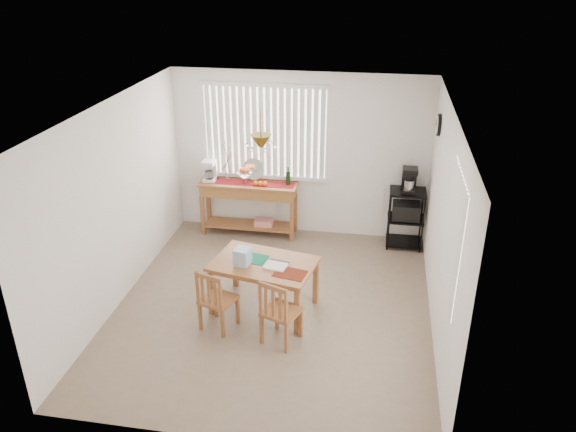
% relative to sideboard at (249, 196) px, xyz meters
% --- Properties ---
extents(ground, '(4.00, 4.50, 0.01)m').
position_rel_sideboard_xyz_m(ground, '(0.78, -2.01, -0.66)').
color(ground, '#8B735E').
extents(room_shell, '(4.20, 4.70, 2.70)m').
position_rel_sideboard_xyz_m(room_shell, '(0.78, -2.00, 1.04)').
color(room_shell, white).
rests_on(room_shell, ground).
extents(sideboard, '(1.55, 0.44, 0.87)m').
position_rel_sideboard_xyz_m(sideboard, '(0.00, 0.00, 0.00)').
color(sideboard, '#9B6034').
rests_on(sideboard, ground).
extents(sideboard_items, '(1.48, 0.37, 0.67)m').
position_rel_sideboard_xyz_m(sideboard_items, '(-0.26, 0.01, 0.36)').
color(sideboard_items, maroon).
rests_on(sideboard_items, sideboard).
extents(wire_cart, '(0.54, 0.43, 0.92)m').
position_rel_sideboard_xyz_m(wire_cart, '(2.47, -0.02, -0.10)').
color(wire_cart, black).
rests_on(wire_cart, ground).
extents(cart_items, '(0.22, 0.26, 0.38)m').
position_rel_sideboard_xyz_m(cart_items, '(2.47, -0.01, 0.44)').
color(cart_items, black).
rests_on(cart_items, wire_cart).
extents(dining_table, '(1.39, 1.04, 0.67)m').
position_rel_sideboard_xyz_m(dining_table, '(0.67, -2.06, -0.06)').
color(dining_table, '#9B6034').
rests_on(dining_table, ground).
extents(table_items, '(0.96, 0.63, 0.22)m').
position_rel_sideboard_xyz_m(table_items, '(0.53, -2.15, 0.10)').
color(table_items, '#15785A').
rests_on(table_items, dining_table).
extents(chair_left, '(0.48, 0.48, 0.82)m').
position_rel_sideboard_xyz_m(chair_left, '(0.20, -2.58, -0.25)').
color(chair_left, '#9B6034').
rests_on(chair_left, ground).
extents(chair_right, '(0.51, 0.51, 0.85)m').
position_rel_sideboard_xyz_m(chair_right, '(0.99, -2.72, -0.24)').
color(chair_right, '#9B6034').
rests_on(chair_right, ground).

